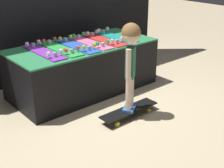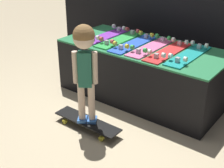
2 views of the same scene
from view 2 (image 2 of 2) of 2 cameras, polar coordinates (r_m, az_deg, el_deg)
ground_plane at (r=3.54m, az=0.74°, el=-5.20°), size 16.00×16.00×0.00m
display_rack at (r=3.77m, az=5.53°, el=2.29°), size 1.94×0.89×0.65m
skateboard_purple_on_rack at (r=3.97m, az=-1.05°, el=8.89°), size 0.19×0.79×0.09m
skateboard_green_on_rack at (r=3.84m, az=1.51°, el=8.25°), size 0.19×0.79×0.09m
skateboard_blue_on_rack at (r=3.69m, az=4.06°, el=7.47°), size 0.19×0.79×0.09m
skateboard_pink_on_rack at (r=3.58m, az=7.18°, el=6.78°), size 0.19×0.79×0.09m
skateboard_red_on_rack at (r=3.47m, az=10.28°, el=5.94°), size 0.19×0.79×0.09m
skateboard_teal_on_rack at (r=3.41m, az=13.86°, el=5.21°), size 0.19×0.79×0.09m
skateboard_on_floor at (r=3.24m, az=-4.54°, el=-6.94°), size 0.76×0.19×0.09m
child at (r=2.91m, az=-5.03°, el=5.06°), size 0.23×0.21×1.01m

